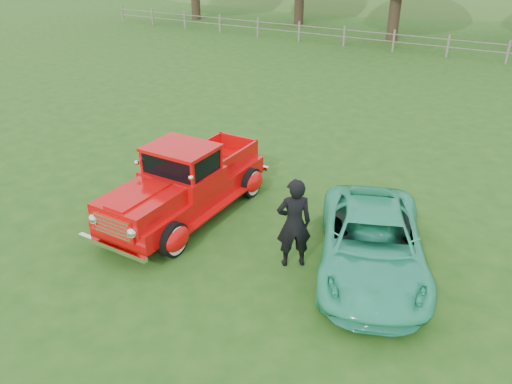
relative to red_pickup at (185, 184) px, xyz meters
The scene contains 6 objects.
ground 2.07m from the red_pickup, 32.64° to the right, with size 140.00×140.00×0.00m, color #1D4C14.
distant_hills 58.73m from the red_pickup, 92.43° to the left, with size 116.00×60.00×18.00m.
fence_line 21.03m from the red_pickup, 85.61° to the left, with size 48.00×0.12×1.20m.
red_pickup is the anchor object (origin of this frame).
teal_sedan 4.54m from the red_pickup, ahead, with size 2.00×4.34×1.21m, color #2CB284.
man 3.17m from the red_pickup, ahead, with size 0.70×0.46×1.92m, color black.
Camera 1 is at (5.17, -7.11, 6.02)m, focal length 35.00 mm.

